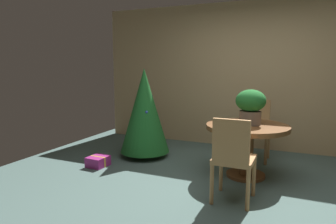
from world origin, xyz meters
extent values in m
plane|color=#4C6660|center=(0.00, 0.00, 0.00)|extent=(6.60, 6.60, 0.00)
cube|color=tan|center=(0.00, 2.20, 1.30)|extent=(6.00, 0.10, 2.60)
cylinder|color=brown|center=(0.09, 0.65, 0.02)|extent=(0.51, 0.51, 0.04)
cylinder|color=brown|center=(0.09, 0.65, 0.34)|extent=(0.18, 0.18, 0.61)
cylinder|color=brown|center=(0.09, 0.65, 0.68)|extent=(1.08, 1.08, 0.06)
cylinder|color=#665B51|center=(0.11, 0.69, 0.80)|extent=(0.29, 0.29, 0.18)
ellipsoid|color=#1E6628|center=(0.11, 0.69, 1.03)|extent=(0.39, 0.39, 0.30)
sphere|color=#EAD14C|center=(0.04, 0.81, 1.02)|extent=(0.08, 0.08, 0.08)
sphere|color=#EAD14C|center=(0.23, 0.71, 1.05)|extent=(0.05, 0.05, 0.05)
sphere|color=#EAD14C|center=(0.16, 0.62, 1.08)|extent=(0.08, 0.08, 0.08)
sphere|color=#EAD14C|center=(0.24, 0.74, 1.08)|extent=(0.05, 0.05, 0.05)
cylinder|color=#B27F4C|center=(0.28, 1.26, 0.23)|extent=(0.04, 0.04, 0.46)
cylinder|color=#B27F4C|center=(-0.10, 1.26, 0.23)|extent=(0.04, 0.04, 0.46)
cylinder|color=#B27F4C|center=(0.28, 1.62, 0.23)|extent=(0.04, 0.04, 0.46)
cylinder|color=#B27F4C|center=(-0.10, 1.62, 0.23)|extent=(0.04, 0.04, 0.46)
cube|color=#B27F4C|center=(0.09, 1.44, 0.48)|extent=(0.42, 0.41, 0.05)
cube|color=#B27F4C|center=(0.09, 1.62, 0.73)|extent=(0.38, 0.05, 0.44)
cylinder|color=#B27F4C|center=(-0.10, 0.04, 0.22)|extent=(0.04, 0.04, 0.44)
cylinder|color=#B27F4C|center=(0.28, 0.04, 0.22)|extent=(0.04, 0.04, 0.44)
cylinder|color=#B27F4C|center=(-0.10, -0.36, 0.22)|extent=(0.04, 0.04, 0.44)
cylinder|color=#B27F4C|center=(0.28, -0.36, 0.22)|extent=(0.04, 0.04, 0.44)
cube|color=#B27F4C|center=(0.09, -0.16, 0.47)|extent=(0.43, 0.44, 0.05)
cube|color=#B27F4C|center=(0.09, -0.35, 0.72)|extent=(0.38, 0.05, 0.45)
cylinder|color=brown|center=(-1.59, 0.91, 0.04)|extent=(0.10, 0.10, 0.09)
cone|color=#1E6628|center=(-1.59, 0.91, 0.77)|extent=(0.80, 0.80, 1.36)
sphere|color=gold|center=(-1.77, 1.07, 0.55)|extent=(0.07, 0.07, 0.07)
sphere|color=#2D51A8|center=(-1.53, 1.01, 0.98)|extent=(0.07, 0.07, 0.07)
sphere|color=red|center=(-1.67, 1.00, 1.03)|extent=(0.06, 0.06, 0.06)
sphere|color=#2D51A8|center=(-1.47, 0.75, 0.77)|extent=(0.04, 0.04, 0.04)
sphere|color=gold|center=(-1.78, 0.82, 0.69)|extent=(0.04, 0.04, 0.04)
cube|color=#9E287A|center=(-1.99, 0.18, 0.07)|extent=(0.27, 0.30, 0.15)
cube|color=gold|center=(-1.99, 0.18, 0.07)|extent=(0.26, 0.04, 0.15)
camera|label=1|loc=(0.74, -3.39, 1.48)|focal=32.60mm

